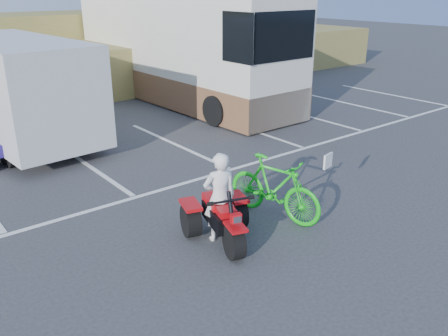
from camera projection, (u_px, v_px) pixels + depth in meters
ground at (199, 241)px, 8.58m from camera, size 100.00×100.00×0.00m
parking_stripes at (134, 167)px, 12.05m from camera, size 28.00×5.16×0.01m
red_trike_atv at (223, 242)px, 8.54m from camera, size 1.64×1.90×1.04m
rider at (220, 197)px, 8.37m from camera, size 0.70×0.56×1.66m
green_dirt_bike at (274, 188)px, 9.26m from camera, size 1.02×2.17×1.26m
cargo_trailer at (17, 88)px, 13.50m from camera, size 2.99×6.49×2.95m
rv_motorhome at (180, 56)px, 18.61m from camera, size 3.13×11.26×4.02m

